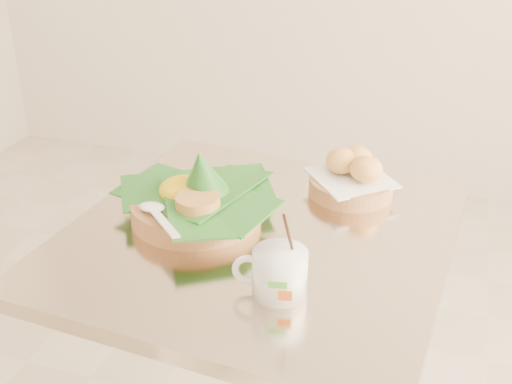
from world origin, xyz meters
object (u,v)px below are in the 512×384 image
(rice_basket, at_px, (195,198))
(bread_basket, at_px, (352,177))
(cafe_table, at_px, (257,325))
(coffee_mug, at_px, (278,271))

(rice_basket, relative_size, bread_basket, 1.52)
(bread_basket, bearing_deg, cafe_table, -121.89)
(rice_basket, relative_size, coffee_mug, 2.10)
(bread_basket, bearing_deg, coffee_mug, -96.87)
(bread_basket, distance_m, coffee_mug, 0.39)
(rice_basket, xyz_separation_m, bread_basket, (0.27, 0.20, -0.01))
(rice_basket, height_order, coffee_mug, rice_basket)
(coffee_mug, bearing_deg, cafe_table, 118.29)
(cafe_table, height_order, rice_basket, rice_basket)
(bread_basket, relative_size, coffee_mug, 1.38)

